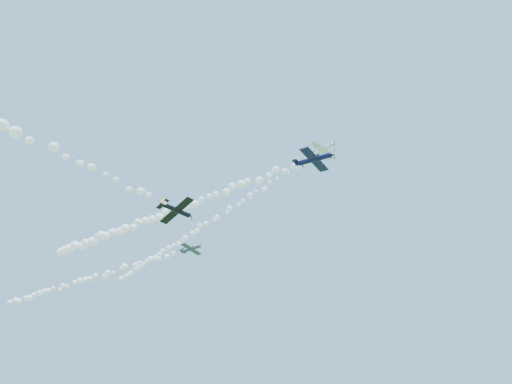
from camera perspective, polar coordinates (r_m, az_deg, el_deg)
The scene contains 7 objects.
plane_white at distance 85.56m, azimuth 8.91°, elevation 5.58°, with size 6.06×6.42×2.12m.
smoke_trail_white at distance 114.53m, azimuth -8.27°, elevation -5.33°, with size 82.47×29.98×2.67m, color white, non-canonical shape.
plane_navy at distance 74.26m, azimuth 7.78°, elevation 4.35°, with size 7.78×8.18×3.13m.
smoke_trail_navy at distance 92.09m, azimuth -12.96°, elevation -3.18°, with size 67.92×5.34×3.04m, color white, non-canonical shape.
plane_grey at distance 101.12m, azimuth -8.63°, elevation -7.51°, with size 6.13×6.36×1.65m.
smoke_trail_grey at distance 125.50m, azimuth -21.80°, elevation -10.85°, with size 68.12×3.20×2.86m, color white, non-canonical shape.
plane_black at distance 75.44m, azimuth -10.57°, elevation -2.40°, with size 7.37×7.21×2.40m.
Camera 1 is at (39.21, -68.36, 2.00)m, focal length 30.00 mm.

